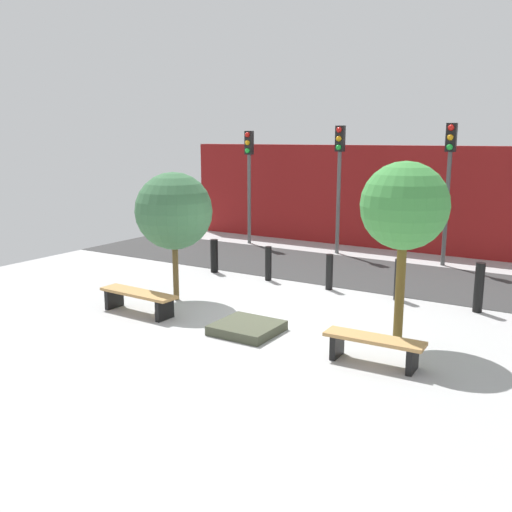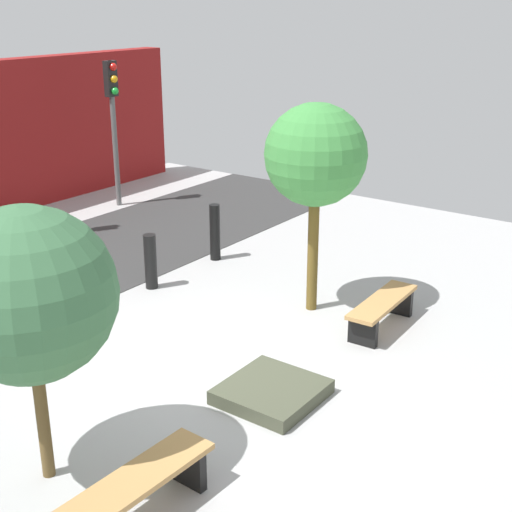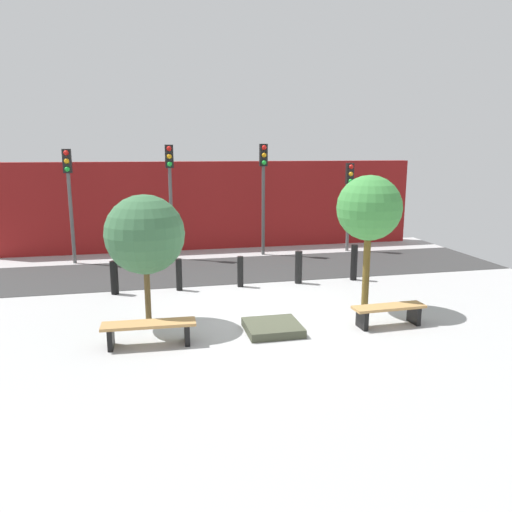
{
  "view_description": "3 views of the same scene",
  "coord_description": "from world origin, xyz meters",
  "views": [
    {
      "loc": [
        5.57,
        -9.57,
        3.62
      ],
      "look_at": [
        0.13,
        -0.85,
        1.47
      ],
      "focal_mm": 40.0,
      "sensor_mm": 36.0,
      "label": 1
    },
    {
      "loc": [
        -6.29,
        -5.28,
        4.66
      ],
      "look_at": [
        0.58,
        -0.3,
        1.55
      ],
      "focal_mm": 50.0,
      "sensor_mm": 36.0,
      "label": 2
    },
    {
      "loc": [
        -2.54,
        -10.69,
        3.8
      ],
      "look_at": [
        -0.22,
        -0.29,
        1.52
      ],
      "focal_mm": 35.0,
      "sensor_mm": 36.0,
      "label": 3
    }
  ],
  "objects": [
    {
      "name": "traffic_light_mid_east",
      "position": [
        1.65,
        6.86,
        2.75
      ],
      "size": [
        0.28,
        0.27,
        4.0
      ],
      "color": "#4D4D4D",
      "rests_on": "ground"
    },
    {
      "name": "bollard_right",
      "position": [
        1.71,
        2.7,
        0.47
      ],
      "size": [
        0.21,
        0.21,
        0.94
      ],
      "primitive_type": "cylinder",
      "color": "black",
      "rests_on": "ground"
    },
    {
      "name": "planter_bed",
      "position": [
        0.0,
        -0.96,
        0.09
      ],
      "size": [
        1.15,
        1.11,
        0.18
      ],
      "primitive_type": "cube",
      "color": "#454837",
      "rests_on": "ground"
    },
    {
      "name": "bollard_left",
      "position": [
        -1.71,
        2.7,
        0.44
      ],
      "size": [
        0.17,
        0.17,
        0.88
      ],
      "primitive_type": "cylinder",
      "color": "black",
      "rests_on": "ground"
    },
    {
      "name": "road_strip",
      "position": [
        0.0,
        4.76,
        0.01
      ],
      "size": [
        18.0,
        3.62,
        0.01
      ],
      "primitive_type": "cube",
      "color": "#343434",
      "rests_on": "ground"
    },
    {
      "name": "tree_behind_right_bench",
      "position": [
        2.57,
        0.06,
        2.44
      ],
      "size": [
        1.53,
        1.53,
        3.23
      ],
      "color": "brown",
      "rests_on": "ground"
    },
    {
      "name": "bollard_far_left",
      "position": [
        -3.43,
        2.7,
        0.45
      ],
      "size": [
        0.21,
        0.21,
        0.9
      ],
      "primitive_type": "cylinder",
      "color": "black",
      "rests_on": "ground"
    },
    {
      "name": "bollard_far_right",
      "position": [
        3.43,
        2.7,
        0.53
      ],
      "size": [
        0.2,
        0.2,
        1.06
      ],
      "primitive_type": "cylinder",
      "color": "black",
      "rests_on": "ground"
    },
    {
      "name": "traffic_light_west",
      "position": [
        -4.96,
        6.86,
        2.63
      ],
      "size": [
        0.28,
        0.27,
        3.82
      ],
      "color": "#595959",
      "rests_on": "ground"
    },
    {
      "name": "ground_plane",
      "position": [
        0.0,
        0.0,
        0.0
      ],
      "size": [
        18.0,
        18.0,
        0.0
      ],
      "primitive_type": "plane",
      "color": "#A9A9A9"
    },
    {
      "name": "tree_behind_left_bench",
      "position": [
        -2.57,
        0.06,
        2.02
      ],
      "size": [
        1.71,
        1.71,
        2.88
      ],
      "color": "brown",
      "rests_on": "ground"
    },
    {
      "name": "bollard_center",
      "position": [
        0.0,
        2.7,
        0.44
      ],
      "size": [
        0.17,
        0.17,
        0.87
      ],
      "primitive_type": "cylinder",
      "color": "black",
      "rests_on": "ground"
    },
    {
      "name": "bench_right",
      "position": [
        2.57,
        -1.16,
        0.33
      ],
      "size": [
        1.64,
        0.49,
        0.46
      ],
      "rotation": [
        0.0,
        0.0,
        0.04
      ],
      "color": "black",
      "rests_on": "ground"
    },
    {
      "name": "traffic_light_mid_west",
      "position": [
        -1.65,
        6.86,
        2.72
      ],
      "size": [
        0.28,
        0.27,
        3.96
      ],
      "color": "#585858",
      "rests_on": "ground"
    },
    {
      "name": "building_facade",
      "position": [
        0.0,
        8.54,
        1.68
      ],
      "size": [
        16.2,
        0.5,
        3.36
      ],
      "primitive_type": "cube",
      "color": "maroon",
      "rests_on": "ground"
    },
    {
      "name": "bench_left",
      "position": [
        -2.57,
        -1.16,
        0.34
      ],
      "size": [
        1.85,
        0.52,
        0.47
      ],
      "rotation": [
        0.0,
        0.0,
        -0.04
      ],
      "color": "black",
      "rests_on": "ground"
    },
    {
      "name": "traffic_light_east",
      "position": [
        4.96,
        6.86,
        2.3
      ],
      "size": [
        0.28,
        0.27,
        3.31
      ],
      "color": "#5B5B5B",
      "rests_on": "ground"
    }
  ]
}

